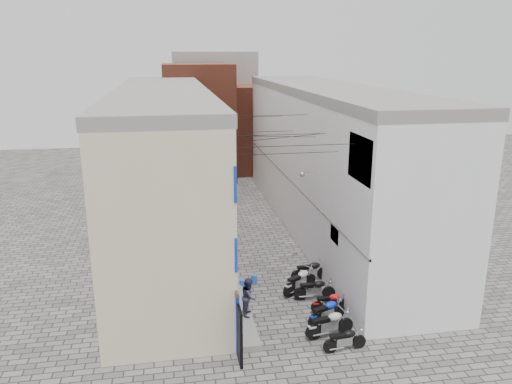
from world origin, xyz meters
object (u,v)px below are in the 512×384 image
motorcycle_c (327,311)px  motorcycle_d (331,301)px  motorcycle_a (345,339)px  motorcycle_e (315,288)px  person_b (249,297)px  motorcycle_g (310,270)px  water_jug_near (243,284)px  person_a (235,280)px  motorcycle_f (300,280)px  motorcycle_b (330,322)px  red_crate (244,291)px  water_jug_far (254,279)px

motorcycle_c → motorcycle_d: (0.44, 0.86, -0.06)m
motorcycle_a → motorcycle_d: size_ratio=1.00×
motorcycle_a → motorcycle_e: bearing=173.9°
person_b → motorcycle_e: bearing=-51.7°
motorcycle_g → motorcycle_a: bearing=-8.3°
water_jug_near → person_a: bearing=-114.2°
motorcycle_d → person_a: person_a is taller
motorcycle_f → motorcycle_d: bearing=-11.6°
motorcycle_f → motorcycle_b: bearing=-30.7°
motorcycle_a → motorcycle_c: (-0.05, 2.05, 0.06)m
motorcycle_a → person_b: 4.36m
person_b → motorcycle_b: bearing=-104.4°
water_jug_near → red_crate: (0.02, -0.44, -0.12)m
water_jug_near → red_crate: size_ratio=1.24×
water_jug_near → water_jug_far: water_jug_near is taller
motorcycle_b → motorcycle_f: motorcycle_f is taller
water_jug_far → person_a: bearing=-125.4°
motorcycle_d → motorcycle_g: 3.15m
motorcycle_d → motorcycle_g: (0.00, 3.15, 0.07)m
motorcycle_b → person_b: size_ratio=1.28×
motorcycle_f → red_crate: size_ratio=5.47×
person_b → water_jug_near: size_ratio=3.34×
motorcycle_f → water_jug_far: 2.36m
person_b → motorcycle_g: bearing=-31.3°
motorcycle_d → person_a: (-3.96, 1.66, 0.54)m
motorcycle_d → person_a: size_ratio=1.11×
motorcycle_f → water_jug_near: 2.75m
person_a → water_jug_far: bearing=-39.3°
motorcycle_d → motorcycle_g: bearing=179.7°
motorcycle_b → red_crate: (-2.79, 4.21, -0.48)m
motorcycle_c → water_jug_far: bearing=-173.4°
motorcycle_b → motorcycle_d: motorcycle_b is taller
motorcycle_a → motorcycle_e: (0.04, 4.13, 0.05)m
water_jug_near → person_b: bearing=-93.0°
person_a → motorcycle_b: bearing=-140.5°
person_b → water_jug_far: person_b is taller
red_crate → motorcycle_f: bearing=-6.4°
motorcycle_c → red_crate: 4.42m
motorcycle_f → red_crate: 2.67m
motorcycle_b → water_jug_near: bearing=-159.1°
person_a → person_b: 1.72m
motorcycle_b → motorcycle_e: motorcycle_b is taller
motorcycle_d → person_a: bearing=-113.0°
motorcycle_c → person_b: (-3.16, 0.85, 0.50)m
person_a → water_jug_near: 1.48m
motorcycle_c → person_a: 4.36m
water_jug_far → motorcycle_a: bearing=-68.5°
motorcycle_d → motorcycle_e: (-0.36, 1.22, 0.05)m
motorcycle_a → person_b: person_b is taller
motorcycle_f → water_jug_near: (-2.62, 0.74, -0.38)m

